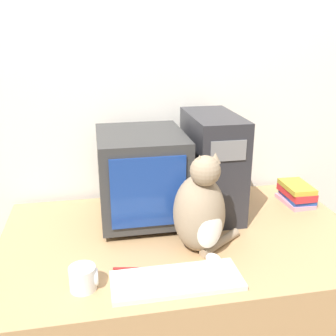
% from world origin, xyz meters
% --- Properties ---
extents(wall_back, '(7.00, 0.05, 2.50)m').
position_xyz_m(wall_back, '(0.00, 0.96, 1.25)').
color(wall_back, silver).
rests_on(wall_back, ground_plane).
extents(desk, '(1.47, 0.89, 0.75)m').
position_xyz_m(desk, '(0.00, 0.45, 0.38)').
color(desk, tan).
rests_on(desk, ground_plane).
extents(crt_monitor, '(0.37, 0.44, 0.39)m').
position_xyz_m(crt_monitor, '(-0.14, 0.64, 0.95)').
color(crt_monitor, '#333333').
rests_on(crt_monitor, desk).
extents(computer_tower, '(0.21, 0.41, 0.45)m').
position_xyz_m(computer_tower, '(0.18, 0.65, 0.98)').
color(computer_tower, '#28282D').
rests_on(computer_tower, desk).
extents(keyboard, '(0.44, 0.17, 0.02)m').
position_xyz_m(keyboard, '(-0.09, 0.13, 0.76)').
color(keyboard, silver).
rests_on(keyboard, desk).
extents(cat, '(0.31, 0.28, 0.39)m').
position_xyz_m(cat, '(0.04, 0.32, 0.91)').
color(cat, gray).
rests_on(cat, desk).
extents(book_stack, '(0.14, 0.20, 0.10)m').
position_xyz_m(book_stack, '(0.61, 0.66, 0.80)').
color(book_stack, pink).
rests_on(book_stack, desk).
extents(pen, '(0.15, 0.04, 0.01)m').
position_xyz_m(pen, '(-0.22, 0.24, 0.75)').
color(pen, maroon).
rests_on(pen, desk).
extents(mug, '(0.09, 0.09, 0.08)m').
position_xyz_m(mug, '(-0.40, 0.16, 0.79)').
color(mug, white).
rests_on(mug, desk).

